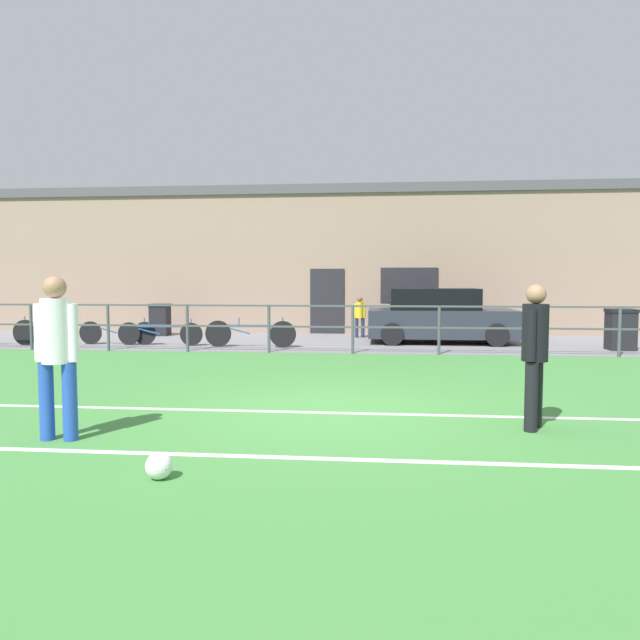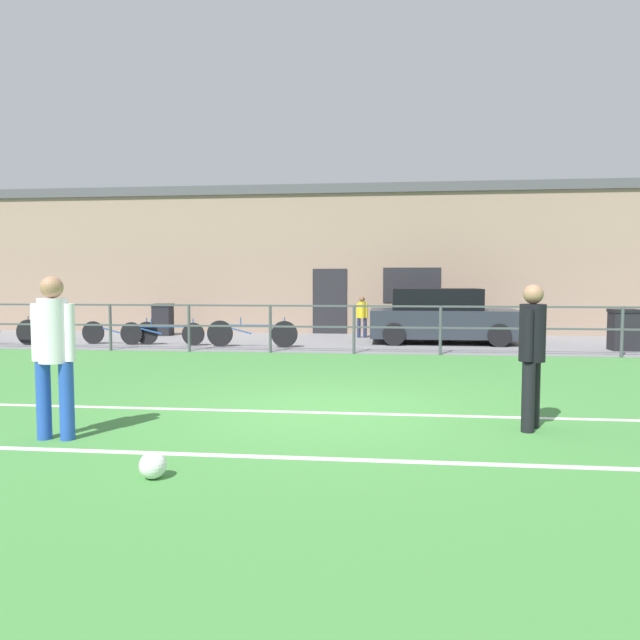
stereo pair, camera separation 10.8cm
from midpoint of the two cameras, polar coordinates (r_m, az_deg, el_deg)
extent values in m
cube|color=#42843D|center=(7.92, 1.41, -8.88)|extent=(60.00, 44.00, 0.04)
cube|color=white|center=(7.74, 1.29, -9.02)|extent=(36.00, 0.11, 0.00)
cube|color=white|center=(5.84, -0.45, -13.32)|extent=(36.00, 0.11, 0.00)
cube|color=slate|center=(16.30, 3.97, -2.18)|extent=(48.00, 5.00, 0.02)
cylinder|color=#474C51|center=(16.25, -25.91, -0.58)|extent=(0.07, 0.07, 1.15)
cylinder|color=#474C51|center=(15.28, -19.55, -0.68)|extent=(0.07, 0.07, 1.15)
cylinder|color=#474C51|center=(14.52, -12.43, -0.77)|extent=(0.07, 0.07, 1.15)
cylinder|color=#474C51|center=(14.00, -4.65, -0.86)|extent=(0.07, 0.07, 1.15)
cylinder|color=#474C51|center=(13.76, 3.55, -0.94)|extent=(0.07, 0.07, 1.15)
cylinder|color=#474C51|center=(13.81, 11.87, -0.99)|extent=(0.07, 0.07, 1.15)
cylinder|color=#474C51|center=(14.15, 19.96, -1.03)|extent=(0.07, 0.07, 1.15)
cylinder|color=#474C51|center=(14.75, 27.53, -1.05)|extent=(0.07, 0.07, 1.15)
cube|color=#474C51|center=(13.73, 3.56, 1.36)|extent=(36.00, 0.04, 0.04)
cube|color=#474C51|center=(13.76, 3.55, -0.70)|extent=(36.00, 0.04, 0.04)
cube|color=gray|center=(19.92, 4.44, 5.35)|extent=(28.00, 2.40, 4.49)
cube|color=#232328|center=(18.77, 1.12, 1.81)|extent=(1.10, 0.04, 2.10)
cube|color=#232328|center=(18.71, 9.09, 3.38)|extent=(1.80, 0.04, 1.10)
cube|color=#4C4C51|center=(20.12, 4.47, 12.18)|extent=(28.00, 2.56, 0.30)
cylinder|color=black|center=(7.38, 20.48, -6.75)|extent=(0.15, 0.15, 0.80)
cylinder|color=black|center=(7.14, 20.02, -7.10)|extent=(0.15, 0.15, 0.80)
cylinder|color=black|center=(7.16, 20.39, -1.18)|extent=(0.30, 0.30, 0.66)
sphere|color=#A37556|center=(7.13, 20.47, 2.37)|extent=(0.23, 0.23, 0.23)
cylinder|color=black|center=(7.33, 20.70, -1.21)|extent=(0.10, 0.10, 0.59)
cylinder|color=black|center=(6.99, 20.05, -1.44)|extent=(0.10, 0.10, 0.59)
cylinder|color=blue|center=(7.06, -24.91, -7.16)|extent=(0.15, 0.15, 0.84)
cylinder|color=blue|center=(6.94, -23.02, -7.30)|extent=(0.15, 0.15, 0.84)
cylinder|color=white|center=(6.90, -24.15, -0.95)|extent=(0.31, 0.31, 0.70)
sphere|color=#A37556|center=(6.88, -24.26, 2.93)|extent=(0.24, 0.24, 0.24)
cylinder|color=white|center=(6.99, -25.49, -1.08)|extent=(0.11, 0.11, 0.62)
cylinder|color=white|center=(6.81, -22.77, -1.13)|extent=(0.11, 0.11, 0.62)
sphere|color=white|center=(5.44, -15.40, -13.47)|extent=(0.24, 0.24, 0.24)
cylinder|color=#232D4C|center=(17.54, 4.58, -0.76)|extent=(0.11, 0.11, 0.59)
cylinder|color=#232D4C|center=(17.53, 3.98, -0.76)|extent=(0.11, 0.11, 0.59)
cylinder|color=gold|center=(17.50, 4.29, 0.98)|extent=(0.22, 0.22, 0.48)
sphere|color=brown|center=(17.48, 4.30, 2.04)|extent=(0.17, 0.17, 0.17)
cylinder|color=gold|center=(17.50, 4.72, 0.94)|extent=(0.08, 0.08, 0.43)
cylinder|color=gold|center=(17.49, 3.86, 0.94)|extent=(0.08, 0.08, 0.43)
cube|color=#282D38|center=(16.41, 12.06, -0.29)|extent=(3.95, 1.84, 0.75)
cube|color=black|center=(16.36, 11.40, 2.02)|extent=(2.37, 1.54, 0.57)
cylinder|color=black|center=(15.47, 7.42, -1.38)|extent=(0.60, 0.18, 0.60)
cylinder|color=black|center=(15.75, 17.23, -1.42)|extent=(0.60, 0.18, 0.60)
cylinder|color=black|center=(17.23, 7.31, -0.84)|extent=(0.60, 0.18, 0.60)
cylinder|color=black|center=(17.48, 16.14, -0.89)|extent=(0.60, 0.18, 0.60)
cylinder|color=black|center=(17.23, -26.36, -1.09)|extent=(0.68, 0.04, 0.68)
cube|color=#4C5156|center=(17.65, -28.53, -0.33)|extent=(1.23, 0.04, 0.04)
cylinder|color=#4C5156|center=(17.21, -26.39, -0.12)|extent=(0.03, 0.03, 0.28)
cylinder|color=black|center=(15.30, -9.52, -1.31)|extent=(0.68, 0.04, 0.68)
cylinder|color=black|center=(14.93, -3.28, -1.39)|extent=(0.68, 0.04, 0.68)
cube|color=#234C99|center=(15.07, -6.44, -0.52)|extent=(1.32, 0.04, 0.04)
cube|color=#234C99|center=(15.18, -7.99, -0.92)|extent=(0.82, 0.03, 0.24)
cylinder|color=#234C99|center=(15.13, -7.53, -0.13)|extent=(0.03, 0.03, 0.20)
cylinder|color=#234C99|center=(14.90, -3.28, -0.28)|extent=(0.03, 0.03, 0.28)
cylinder|color=black|center=(16.29, -17.71, -1.26)|extent=(0.60, 0.04, 0.60)
cylinder|color=black|center=(15.68, -12.05, -1.36)|extent=(0.60, 0.04, 0.60)
cube|color=#234C99|center=(15.95, -14.95, -0.61)|extent=(1.32, 0.04, 0.04)
cube|color=#234C99|center=(16.11, -16.34, -0.94)|extent=(0.83, 0.03, 0.22)
cylinder|color=#234C99|center=(16.05, -15.94, -0.24)|extent=(0.03, 0.03, 0.20)
cylinder|color=#234C99|center=(15.66, -12.07, -0.39)|extent=(0.03, 0.03, 0.28)
cylinder|color=black|center=(16.85, -21.05, -1.15)|extent=(0.61, 0.04, 0.61)
cylinder|color=black|center=(16.21, -16.32, -1.24)|extent=(0.61, 0.04, 0.61)
cube|color=#234C99|center=(16.50, -18.74, -0.51)|extent=(1.17, 0.04, 0.04)
cube|color=#234C99|center=(16.67, -19.91, -0.83)|extent=(0.73, 0.03, 0.22)
cylinder|color=#234C99|center=(16.60, -19.57, -0.15)|extent=(0.03, 0.03, 0.20)
cylinder|color=#234C99|center=(16.19, -16.34, -0.29)|extent=(0.03, 0.03, 0.28)
cube|color=black|center=(16.11, 27.63, -0.99)|extent=(0.61, 0.51, 0.93)
cube|color=black|center=(16.08, 27.69, 0.80)|extent=(0.64, 0.54, 0.08)
cube|color=black|center=(18.81, -14.90, -0.08)|extent=(0.55, 0.46, 0.90)
cube|color=black|center=(18.78, -14.92, 1.41)|extent=(0.58, 0.49, 0.08)
camera|label=1|loc=(0.05, -89.71, 0.02)|focal=32.86mm
camera|label=2|loc=(0.05, 90.29, -0.02)|focal=32.86mm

